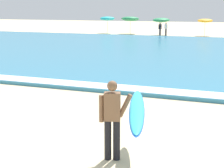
# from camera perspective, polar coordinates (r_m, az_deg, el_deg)

# --- Properties ---
(sea) EXTENTS (120.00, 28.00, 0.14)m
(sea) POSITION_cam_1_polar(r_m,az_deg,el_deg) (27.39, 9.11, 5.06)
(sea) COLOR teal
(sea) RESTS_ON ground
(surf_foam) EXTENTS (120.00, 1.04, 0.01)m
(surf_foam) POSITION_cam_1_polar(r_m,az_deg,el_deg) (14.75, -2.47, -0.20)
(surf_foam) COLOR white
(surf_foam) RESTS_ON sea
(surfer_with_board) EXTENTS (1.35, 2.84, 1.73)m
(surfer_with_board) POSITION_cam_1_polar(r_m,az_deg,el_deg) (7.68, 2.04, -4.59)
(surfer_with_board) COLOR black
(surfer_with_board) RESTS_ON ground
(beach_umbrella_0) EXTENTS (1.88, 1.89, 2.13)m
(beach_umbrella_0) POSITION_cam_1_polar(r_m,az_deg,el_deg) (47.45, -0.73, 10.18)
(beach_umbrella_0) COLOR beige
(beach_umbrella_0) RESTS_ON ground
(beach_umbrella_1) EXTENTS (2.24, 2.26, 2.20)m
(beach_umbrella_1) POSITION_cam_1_polar(r_m,az_deg,el_deg) (46.59, 2.87, 10.11)
(beach_umbrella_1) COLOR beige
(beach_umbrella_1) RESTS_ON ground
(beach_umbrella_2) EXTENTS (2.01, 2.03, 2.08)m
(beach_umbrella_2) POSITION_cam_1_polar(r_m,az_deg,el_deg) (44.66, 7.68, 9.85)
(beach_umbrella_2) COLOR beige
(beach_umbrella_2) RESTS_ON ground
(beach_umbrella_3) EXTENTS (1.74, 1.76, 2.00)m
(beach_umbrella_3) POSITION_cam_1_polar(r_m,az_deg,el_deg) (44.21, 14.33, 9.55)
(beach_umbrella_3) COLOR beige
(beach_umbrella_3) RESTS_ON ground
(beachgoer_near_row_left) EXTENTS (0.32, 0.20, 1.58)m
(beachgoer_near_row_left) POSITION_cam_1_polar(r_m,az_deg,el_deg) (42.62, 7.50, 8.51)
(beachgoer_near_row_left) COLOR #383842
(beachgoer_near_row_left) RESTS_ON ground
(beachgoer_near_row_mid) EXTENTS (0.32, 0.20, 1.58)m
(beachgoer_near_row_mid) POSITION_cam_1_polar(r_m,az_deg,el_deg) (43.17, 8.41, 8.52)
(beachgoer_near_row_mid) COLOR #383842
(beachgoer_near_row_mid) RESTS_ON ground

